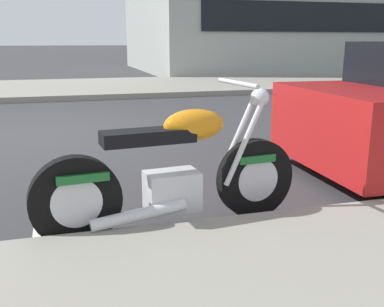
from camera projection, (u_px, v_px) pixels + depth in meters
name	position (u px, v px, depth m)	size (l,w,h in m)	color
ground_plane	(50.00, 136.00, 6.94)	(260.00, 260.00, 0.00)	#333335
parking_stall_stripe	(42.00, 218.00, 3.71)	(0.12, 2.20, 0.01)	silver
parked_motorcycle	(175.00, 175.00, 3.41)	(2.09, 0.62, 1.12)	black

